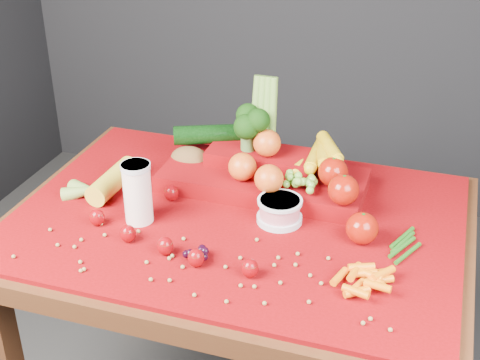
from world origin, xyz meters
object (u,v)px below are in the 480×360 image
(table, at_px, (238,252))
(milk_glass, at_px, (137,191))
(yogurt_bowl, at_px, (280,210))
(produce_mound, at_px, (271,168))

(table, bearing_deg, milk_glass, -157.13)
(table, bearing_deg, yogurt_bowl, 4.64)
(milk_glass, distance_m, yogurt_bowl, 0.34)
(yogurt_bowl, bearing_deg, table, -175.36)
(table, height_order, produce_mound, produce_mound)
(table, height_order, yogurt_bowl, yogurt_bowl)
(yogurt_bowl, bearing_deg, produce_mound, 112.91)
(table, xyz_separation_m, yogurt_bowl, (0.10, 0.01, 0.14))
(table, xyz_separation_m, milk_glass, (-0.21, -0.09, 0.19))
(table, relative_size, produce_mound, 1.86)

